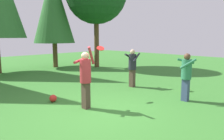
{
  "coord_description": "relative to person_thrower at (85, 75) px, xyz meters",
  "views": [
    {
      "loc": [
        -4.14,
        -4.63,
        2.22
      ],
      "look_at": [
        1.17,
        0.57,
        1.05
      ],
      "focal_mm": 34.66,
      "sensor_mm": 36.0,
      "label": 1
    }
  ],
  "objects": [
    {
      "name": "person_bystander",
      "position": [
        2.9,
        -1.83,
        -0.07
      ],
      "size": [
        0.71,
        0.73,
        1.65
      ],
      "rotation": [
        0.0,
        0.0,
        2.21
      ],
      "color": "#38476B",
      "rests_on": "ground_plane"
    },
    {
      "name": "ball_yellow",
      "position": [
        4.2,
        -1.29,
        -0.94
      ],
      "size": [
        0.22,
        0.22,
        0.22
      ],
      "primitive_type": "sphere",
      "color": "yellow",
      "rests_on": "ground_plane"
    },
    {
      "name": "ball_red",
      "position": [
        -0.36,
        1.33,
        -0.92
      ],
      "size": [
        0.25,
        0.25,
        0.25
      ],
      "primitive_type": "sphere",
      "color": "red",
      "rests_on": "ground_plane"
    },
    {
      "name": "ground_plane",
      "position": [
        0.1,
        -0.45,
        -1.05
      ],
      "size": [
        40.0,
        40.0,
        0.0
      ],
      "primitive_type": "plane",
      "color": "#387A2D"
    },
    {
      "name": "frisbee",
      "position": [
        1.12,
        0.54,
        0.75
      ],
      "size": [
        0.34,
        0.33,
        0.16
      ],
      "color": "red"
    },
    {
      "name": "person_catcher",
      "position": [
        3.25,
        0.82,
        -0.07
      ],
      "size": [
        0.6,
        0.55,
        1.65
      ],
      "rotation": [
        0.0,
        0.0,
        -3.01
      ],
      "color": "#4C382D",
      "rests_on": "ground_plane"
    },
    {
      "name": "person_thrower",
      "position": [
        0.0,
        0.0,
        0.0
      ],
      "size": [
        0.65,
        0.65,
        1.93
      ],
      "rotation": [
        0.0,
        0.0,
        0.45
      ],
      "color": "#4C382D",
      "rests_on": "ground_plane"
    },
    {
      "name": "tree_right",
      "position": [
        4.18,
        8.69,
        3.2
      ],
      "size": [
        2.85,
        2.85,
        6.8
      ],
      "color": "brown",
      "rests_on": "ground_plane"
    }
  ]
}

